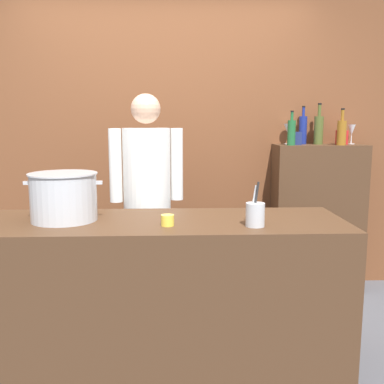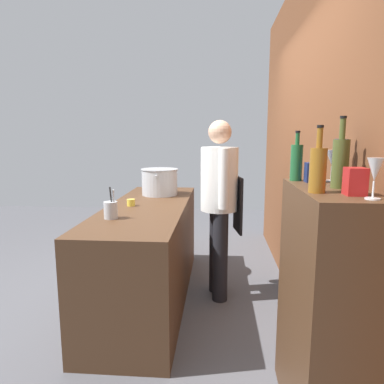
# 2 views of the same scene
# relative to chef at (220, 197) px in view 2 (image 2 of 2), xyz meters

# --- Properties ---
(ground_plane) EXTENTS (8.00, 8.00, 0.00)m
(ground_plane) POSITION_rel_chef_xyz_m (0.11, -0.66, -0.96)
(ground_plane) COLOR #4C4C51
(brick_back_panel) EXTENTS (4.40, 0.10, 3.00)m
(brick_back_panel) POSITION_rel_chef_xyz_m (0.11, 0.74, 0.54)
(brick_back_panel) COLOR brown
(brick_back_panel) RESTS_ON ground_plane
(prep_counter) EXTENTS (2.16, 0.70, 0.90)m
(prep_counter) POSITION_rel_chef_xyz_m (0.11, -0.66, -0.51)
(prep_counter) COLOR #472D1C
(prep_counter) RESTS_ON ground_plane
(bar_cabinet) EXTENTS (0.76, 0.32, 1.27)m
(bar_cabinet) POSITION_rel_chef_xyz_m (1.44, 0.53, -0.33)
(bar_cabinet) COLOR #472D1C
(bar_cabinet) RESTS_ON ground_plane
(chef) EXTENTS (0.52, 0.38, 1.66)m
(chef) POSITION_rel_chef_xyz_m (0.00, 0.00, 0.00)
(chef) COLOR black
(chef) RESTS_ON ground_plane
(stockpot_large) EXTENTS (0.45, 0.39, 0.28)m
(stockpot_large) POSITION_rel_chef_xyz_m (-0.44, -0.63, 0.07)
(stockpot_large) COLOR #B7BABF
(stockpot_large) RESTS_ON prep_counter
(utensil_crock) EXTENTS (0.10, 0.10, 0.25)m
(utensil_crock) POSITION_rel_chef_xyz_m (0.64, -0.82, 0.00)
(utensil_crock) COLOR #B7BABF
(utensil_crock) RESTS_ON prep_counter
(butter_jar) EXTENTS (0.07, 0.07, 0.06)m
(butter_jar) POSITION_rel_chef_xyz_m (0.16, -0.79, -0.03)
(butter_jar) COLOR yellow
(butter_jar) RESTS_ON prep_counter
(wine_bottle_amber) EXTENTS (0.07, 0.07, 0.30)m
(wine_bottle_amber) POSITION_rel_chef_xyz_m (1.57, 0.43, 0.42)
(wine_bottle_amber) COLOR #8C5919
(wine_bottle_amber) RESTS_ON bar_cabinet
(wine_bottle_olive) EXTENTS (0.08, 0.08, 0.35)m
(wine_bottle_olive) POSITION_rel_chef_xyz_m (1.43, 0.57, 0.44)
(wine_bottle_olive) COLOR #475123
(wine_bottle_olive) RESTS_ON bar_cabinet
(wine_bottle_cobalt) EXTENTS (0.07, 0.07, 0.32)m
(wine_bottle_cobalt) POSITION_rel_chef_xyz_m (1.30, 0.62, 0.43)
(wine_bottle_cobalt) COLOR navy
(wine_bottle_cobalt) RESTS_ON bar_cabinet
(wine_bottle_green) EXTENTS (0.07, 0.07, 0.28)m
(wine_bottle_green) POSITION_rel_chef_xyz_m (1.16, 0.43, 0.42)
(wine_bottle_green) COLOR #1E592D
(wine_bottle_green) RESTS_ON bar_cabinet
(wine_glass_tall) EXTENTS (0.06, 0.06, 0.17)m
(wine_glass_tall) POSITION_rel_chef_xyz_m (1.73, 0.61, 0.42)
(wine_glass_tall) COLOR silver
(wine_glass_tall) RESTS_ON bar_cabinet
(wine_glass_wide) EXTENTS (0.08, 0.08, 0.17)m
(wine_glass_wide) POSITION_rel_chef_xyz_m (1.18, 0.62, 0.43)
(wine_glass_wide) COLOR silver
(wine_glass_wide) RESTS_ON bar_cabinet
(spice_tin_navy) EXTENTS (0.07, 0.07, 0.11)m
(spice_tin_navy) POSITION_rel_chef_xyz_m (1.22, 0.50, 0.36)
(spice_tin_navy) COLOR navy
(spice_tin_navy) RESTS_ON bar_cabinet
(spice_tin_red) EXTENTS (0.08, 0.08, 0.12)m
(spice_tin_red) POSITION_rel_chef_xyz_m (1.63, 0.57, 0.37)
(spice_tin_red) COLOR red
(spice_tin_red) RESTS_ON bar_cabinet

